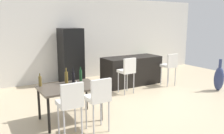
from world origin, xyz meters
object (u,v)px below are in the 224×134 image
dining_table (69,90)px  wine_bottle_corner (40,81)px  bar_chair_middle (170,65)px  wine_bottle_right (73,77)px  wine_glass_left (77,83)px  wine_bottle_near (81,75)px  refrigerator (71,56)px  kitchen_island (131,71)px  wine_bottle_inner (66,77)px  dining_chair_far (99,96)px  floor_vase (219,78)px  bar_chair_left (127,70)px  dining_chair_near (70,102)px  potted_plant (147,63)px

dining_table → wine_bottle_corner: 0.63m
bar_chair_middle → wine_bottle_right: bearing=-169.7°
wine_bottle_right → wine_glass_left: wine_bottle_right is taller
dining_table → wine_bottle_near: (0.39, 0.30, 0.20)m
refrigerator → bar_chair_middle: bearing=-38.3°
kitchen_island → dining_table: size_ratio=1.58×
wine_bottle_inner → refrigerator: 2.91m
kitchen_island → wine_bottle_corner: 3.60m
dining_chair_far → floor_vase: (4.35, 0.53, -0.32)m
bar_chair_left → dining_chair_near: 2.91m
wine_bottle_right → potted_plant: (4.28, 2.67, -0.47)m
floor_vase → dining_chair_far: bearing=-173.1°
potted_plant → bar_chair_middle: bearing=-109.9°
bar_chair_left → wine_glass_left: (-2.03, -1.16, 0.17)m
wine_bottle_inner → wine_bottle_right: wine_bottle_inner is taller
bar_chair_left → wine_bottle_right: wine_bottle_right is taller
bar_chair_left → dining_chair_far: 2.48m
dining_table → refrigerator: bearing=68.2°
kitchen_island → potted_plant: (1.68, 1.24, -0.07)m
dining_chair_far → wine_bottle_right: wine_bottle_right is taller
wine_bottle_corner → floor_vase: wine_bottle_corner is taller
bar_chair_left → bar_chair_middle: 1.66m
wine_bottle_corner → wine_bottle_right: bearing=-4.6°
dining_chair_far → wine_glass_left: size_ratio=6.03×
wine_glass_left → dining_chair_near: bearing=-122.3°
wine_bottle_inner → potted_plant: size_ratio=0.52×
wine_bottle_near → dining_chair_near: bearing=-121.4°
floor_vase → kitchen_island: bearing=133.2°
dining_table → wine_glass_left: size_ratio=7.04×
wine_bottle_inner → refrigerator: refrigerator is taller
dining_chair_near → dining_table: bearing=70.7°
kitchen_island → wine_glass_left: 3.38m
wine_bottle_right → wine_glass_left: bearing=-104.7°
kitchen_island → dining_chair_near: (-3.07, -2.48, 0.24)m
bar_chair_middle → dining_chair_far: (-3.47, -1.69, 0.00)m
kitchen_island → floor_vase: (1.83, -1.95, -0.08)m
bar_chair_left → dining_chair_far: same height
wine_bottle_inner → wine_bottle_near: wine_bottle_inner is taller
kitchen_island → dining_chair_near: size_ratio=1.84×
dining_table → wine_bottle_near: wine_bottle_near is taller
bar_chair_middle → wine_bottle_corner: (-4.26, -0.59, 0.15)m
dining_chair_near → potted_plant: (4.75, 3.72, -0.31)m
kitchen_island → potted_plant: 2.09m
kitchen_island → wine_bottle_right: 2.99m
wine_bottle_near → floor_vase: 4.31m
wine_bottle_inner → wine_glass_left: (0.03, -0.51, -0.01)m
dining_chair_far → refrigerator: (0.90, 3.73, 0.22)m
bar_chair_left → wine_bottle_inner: bearing=-162.6°
wine_bottle_corner → wine_bottle_right: size_ratio=0.83×
kitchen_island → wine_bottle_near: (-2.41, -1.39, 0.41)m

